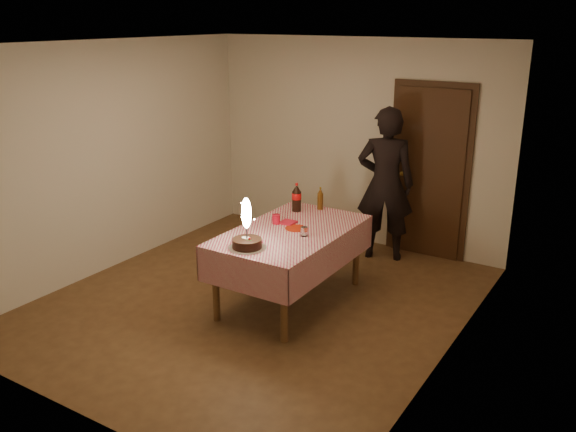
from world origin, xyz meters
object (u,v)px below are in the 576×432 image
(dining_table, at_px, (291,240))
(red_cup, at_px, (276,219))
(cola_bottle, at_px, (297,198))
(photographer, at_px, (385,184))
(red_plate, at_px, (296,228))
(clear_cup, at_px, (304,231))
(birthday_cake, at_px, (247,236))
(amber_bottle_left, at_px, (320,199))

(dining_table, distance_m, red_cup, 0.29)
(cola_bottle, xyz_separation_m, photographer, (0.58, 1.08, -0.01))
(red_plate, distance_m, clear_cup, 0.23)
(photographer, bearing_deg, cola_bottle, -118.39)
(cola_bottle, bearing_deg, red_plate, -59.40)
(red_plate, bearing_deg, red_cup, 174.81)
(cola_bottle, distance_m, photographer, 1.23)
(red_cup, bearing_deg, birthday_cake, -78.42)
(dining_table, xyz_separation_m, photographer, (0.31, 1.65, 0.25))
(birthday_cake, distance_m, clear_cup, 0.63)
(red_cup, relative_size, photographer, 0.05)
(birthday_cake, distance_m, red_cup, 0.74)
(photographer, bearing_deg, amber_bottle_left, -113.88)
(clear_cup, relative_size, photographer, 0.05)
(dining_table, bearing_deg, cola_bottle, 115.82)
(dining_table, relative_size, photographer, 0.93)
(red_plate, height_order, amber_bottle_left, amber_bottle_left)
(cola_bottle, bearing_deg, clear_cup, -53.39)
(cola_bottle, bearing_deg, dining_table, -64.18)
(dining_table, bearing_deg, red_cup, 160.07)
(photographer, bearing_deg, red_plate, -100.16)
(cola_bottle, distance_m, amber_bottle_left, 0.27)
(red_plate, height_order, red_cup, red_cup)
(cola_bottle, bearing_deg, red_cup, -84.54)
(clear_cup, xyz_separation_m, cola_bottle, (-0.48, 0.64, 0.11))
(birthday_cake, relative_size, cola_bottle, 1.52)
(amber_bottle_left, bearing_deg, red_plate, -81.12)
(birthday_cake, xyz_separation_m, amber_bottle_left, (-0.00, 1.40, 0.00))
(birthday_cake, relative_size, red_cup, 4.84)
(dining_table, height_order, birthday_cake, birthday_cake)
(birthday_cake, bearing_deg, clear_cup, 63.22)
(red_plate, xyz_separation_m, cola_bottle, (-0.30, 0.51, 0.15))
(red_plate, relative_size, cola_bottle, 0.69)
(cola_bottle, relative_size, amber_bottle_left, 1.25)
(clear_cup, bearing_deg, amber_bottle_left, 109.00)
(red_plate, height_order, clear_cup, clear_cup)
(red_plate, relative_size, red_cup, 2.20)
(photographer, bearing_deg, red_cup, -108.97)
(cola_bottle, bearing_deg, amber_bottle_left, 45.16)
(red_plate, relative_size, amber_bottle_left, 0.86)
(dining_table, distance_m, birthday_cake, 0.68)
(birthday_cake, height_order, red_cup, birthday_cake)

